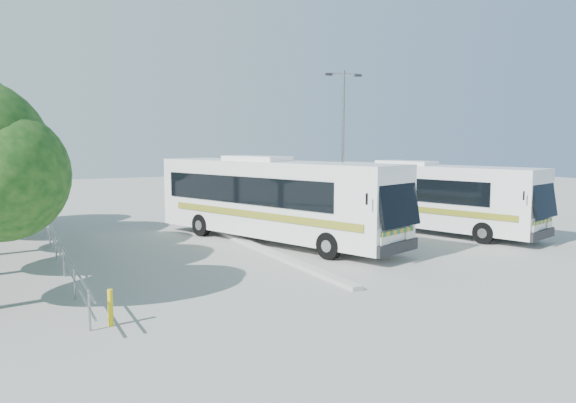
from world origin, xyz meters
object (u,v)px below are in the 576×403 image
coach_adjacent (423,195)px  lamppost (343,141)px  coach_main (274,198)px  bollard (110,308)px

coach_adjacent → lamppost: bearing=112.6°
coach_main → coach_adjacent: (7.90, -0.67, -0.17)m
coach_main → lamppost: (5.19, 2.49, 2.51)m
coach_main → coach_adjacent: size_ratio=1.09×
lamppost → bollard: 18.00m
lamppost → coach_adjacent: bearing=-39.7°
coach_adjacent → bollard: size_ratio=13.16×
coach_main → coach_adjacent: 7.93m
bollard → lamppost: bearing=38.7°
coach_main → lamppost: 6.28m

